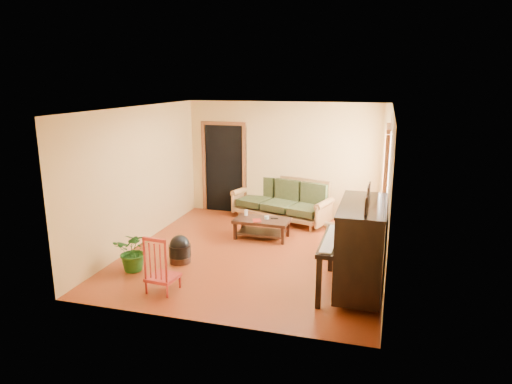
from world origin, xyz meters
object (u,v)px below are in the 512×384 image
(ceramic_crock, at_px, (366,219))
(armchair, at_px, (353,227))
(coffee_table, at_px, (262,229))
(piano, at_px, (361,249))
(footstool, at_px, (180,252))
(red_chair, at_px, (162,263))
(potted_plant, at_px, (134,251))
(sofa, at_px, (281,200))

(ceramic_crock, bearing_deg, armchair, -95.75)
(coffee_table, relative_size, ceramic_crock, 4.60)
(piano, bearing_deg, ceramic_crock, 91.39)
(footstool, xyz_separation_m, red_chair, (0.23, -1.07, 0.26))
(piano, distance_m, red_chair, 2.92)
(coffee_table, distance_m, potted_plant, 2.64)
(armchair, height_order, footstool, armchair)
(sofa, bearing_deg, armchair, -23.10)
(piano, relative_size, ceramic_crock, 6.56)
(red_chair, bearing_deg, piano, 20.38)
(piano, bearing_deg, coffee_table, 136.89)
(sofa, xyz_separation_m, armchair, (1.68, -1.44, -0.02))
(footstool, bearing_deg, potted_plant, -137.96)
(red_chair, bearing_deg, footstool, 107.32)
(sofa, xyz_separation_m, coffee_table, (-0.10, -1.24, -0.27))
(coffee_table, relative_size, potted_plant, 1.58)
(armchair, relative_size, ceramic_crock, 3.88)
(armchair, height_order, potted_plant, armchair)
(footstool, bearing_deg, ceramic_crock, 45.91)
(coffee_table, height_order, ceramic_crock, coffee_table)
(ceramic_crock, distance_m, potted_plant, 5.06)
(piano, distance_m, footstool, 3.09)
(ceramic_crock, height_order, potted_plant, potted_plant)
(sofa, distance_m, ceramic_crock, 1.90)
(sofa, distance_m, footstool, 3.06)
(footstool, relative_size, ceramic_crock, 1.63)
(coffee_table, bearing_deg, ceramic_crock, 37.49)
(footstool, bearing_deg, coffee_table, 56.90)
(armchair, xyz_separation_m, red_chair, (-2.59, -2.46, -0.01))
(sofa, xyz_separation_m, potted_plant, (-1.71, -3.34, -0.13))
(piano, relative_size, potted_plant, 2.25)
(armchair, xyz_separation_m, potted_plant, (-3.38, -1.90, -0.11))
(ceramic_crock, xyz_separation_m, potted_plant, (-3.55, -3.59, 0.22))
(armchair, xyz_separation_m, footstool, (-2.81, -1.39, -0.27))
(sofa, bearing_deg, piano, -41.44)
(ceramic_crock, bearing_deg, footstool, -134.09)
(coffee_table, distance_m, armchair, 1.81)
(red_chair, distance_m, potted_plant, 0.98)
(coffee_table, height_order, red_chair, red_chair)
(red_chair, bearing_deg, potted_plant, 150.31)
(coffee_table, xyz_separation_m, red_chair, (-0.81, -2.66, 0.25))
(ceramic_crock, bearing_deg, red_chair, -123.58)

